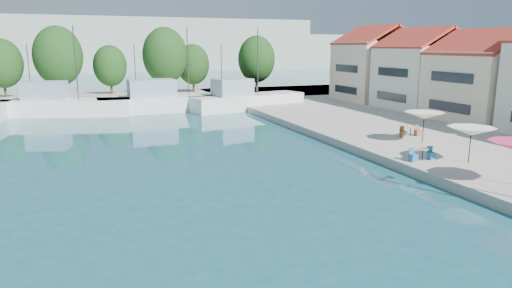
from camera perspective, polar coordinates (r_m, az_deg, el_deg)
name	(u,v)px	position (r m, az deg, el deg)	size (l,w,h in m)	color
quay_right	(492,130)	(45.83, 27.44, 1.61)	(32.00, 92.00, 0.60)	#ABA79A
quay_far	(114,99)	(67.55, -17.28, 5.40)	(90.00, 16.00, 0.60)	#ABA79A
hill_west	(18,45)	(161.07, -27.60, 10.94)	(180.00, 40.00, 16.00)	#96A497
hill_east	(219,50)	(187.36, -4.62, 11.62)	(140.00, 40.00, 12.00)	#96A497
building_04	(488,74)	(48.81, 26.97, 7.81)	(9.00, 8.80, 9.20)	beige
building_05	(423,67)	(55.29, 20.10, 8.99)	(8.40, 8.80, 9.70)	white
building_06	(375,63)	(62.40, 14.70, 9.82)	(9.00, 8.80, 10.20)	beige
trawler_02	(62,106)	(55.41, -23.04, 4.41)	(14.80, 7.51, 10.20)	white
trawler_03	(171,102)	(55.69, -10.61, 5.20)	(17.75, 4.93, 10.20)	silver
trawler_04	(245,101)	(55.94, -1.35, 5.44)	(15.04, 6.92, 10.20)	silver
tree_03	(2,63)	(72.83, -29.15, 8.79)	(5.45, 5.45, 8.06)	#3F2B19
tree_04	(58,56)	(69.99, -23.52, 10.05)	(6.61, 6.61, 9.79)	#3F2B19
tree_05	(110,66)	(71.59, -17.78, 9.29)	(4.85, 4.85, 7.18)	#3F2B19
tree_06	(165,55)	(70.07, -11.32, 10.80)	(6.60, 6.60, 9.77)	#3F2B19
tree_07	(193,64)	(71.81, -7.87, 9.83)	(4.96, 4.96, 7.34)	#3F2B19
tree_08	(257,59)	(73.06, 0.07, 10.57)	(5.84, 5.84, 8.64)	#3F2B19
umbrella_white	(471,131)	(30.35, 25.32, 1.46)	(2.85, 2.85, 2.23)	black
umbrella_cream	(424,115)	(35.53, 20.28, 3.37)	(2.91, 2.91, 2.29)	black
cafe_table_02	(422,156)	(30.25, 20.08, -1.42)	(1.82, 0.70, 0.76)	black
cafe_table_03	(410,133)	(38.07, 18.74, 1.34)	(1.82, 0.70, 0.76)	black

